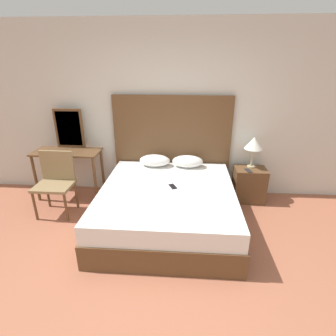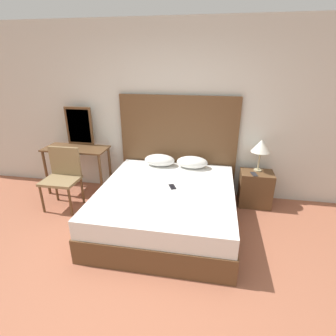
# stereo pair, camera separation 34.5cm
# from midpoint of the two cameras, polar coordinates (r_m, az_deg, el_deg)

# --- Properties ---
(ground_plane) EXTENTS (16.00, 16.00, 0.00)m
(ground_plane) POSITION_cam_midpoint_polar(r_m,az_deg,el_deg) (2.82, -7.95, -26.71)
(ground_plane) COLOR #9E5B42
(wall_back) EXTENTS (10.00, 0.06, 2.70)m
(wall_back) POSITION_cam_midpoint_polar(r_m,az_deg,el_deg) (4.24, -2.46, 11.89)
(wall_back) COLOR silver
(wall_back) RESTS_ON ground_plane
(bed) EXTENTS (1.79, 1.94, 0.55)m
(bed) POSITION_cam_midpoint_polar(r_m,az_deg,el_deg) (3.61, -2.88, -8.45)
(bed) COLOR brown
(bed) RESTS_ON ground_plane
(headboard) EXTENTS (1.88, 0.05, 1.63)m
(headboard) POSITION_cam_midpoint_polar(r_m,az_deg,el_deg) (4.29, -1.44, 4.68)
(headboard) COLOR brown
(headboard) RESTS_ON ground_plane
(pillow_left) EXTENTS (0.48, 0.29, 0.18)m
(pillow_left) POSITION_cam_midpoint_polar(r_m,az_deg,el_deg) (4.17, -5.27, 1.58)
(pillow_left) COLOR white
(pillow_left) RESTS_ON bed
(pillow_right) EXTENTS (0.48, 0.29, 0.18)m
(pillow_right) POSITION_cam_midpoint_polar(r_m,az_deg,el_deg) (4.12, 1.90, 1.40)
(pillow_right) COLOR white
(pillow_right) RESTS_ON bed
(phone_on_bed) EXTENTS (0.13, 0.17, 0.01)m
(phone_on_bed) POSITION_cam_midpoint_polar(r_m,az_deg,el_deg) (3.50, -1.78, -4.10)
(phone_on_bed) COLOR black
(phone_on_bed) RESTS_ON bed
(nightstand) EXTENTS (0.48, 0.36, 0.55)m
(nightstand) POSITION_cam_midpoint_polar(r_m,az_deg,el_deg) (4.35, 15.08, -3.55)
(nightstand) COLOR brown
(nightstand) RESTS_ON ground_plane
(table_lamp) EXTENTS (0.28, 0.28, 0.49)m
(table_lamp) POSITION_cam_midpoint_polar(r_m,az_deg,el_deg) (4.18, 15.95, 5.09)
(table_lamp) COLOR tan
(table_lamp) RESTS_ON nightstand
(phone_on_nightstand) EXTENTS (0.10, 0.16, 0.01)m
(phone_on_nightstand) POSITION_cam_midpoint_polar(r_m,az_deg,el_deg) (4.15, 14.86, -0.59)
(phone_on_nightstand) COLOR #232328
(phone_on_nightstand) RESTS_ON nightstand
(vanity_desk) EXTENTS (1.05, 0.46, 0.79)m
(vanity_desk) POSITION_cam_midpoint_polar(r_m,az_deg,el_deg) (4.55, -23.03, 1.66)
(vanity_desk) COLOR brown
(vanity_desk) RESTS_ON ground_plane
(vanity_mirror) EXTENTS (0.46, 0.03, 0.63)m
(vanity_mirror) POSITION_cam_midpoint_polar(r_m,az_deg,el_deg) (4.60, -22.80, 7.91)
(vanity_mirror) COLOR brown
(vanity_mirror) RESTS_ON vanity_desk
(chair) EXTENTS (0.51, 0.43, 0.92)m
(chair) POSITION_cam_midpoint_polar(r_m,az_deg,el_deg) (4.20, -25.46, -2.11)
(chair) COLOR olive
(chair) RESTS_ON ground_plane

